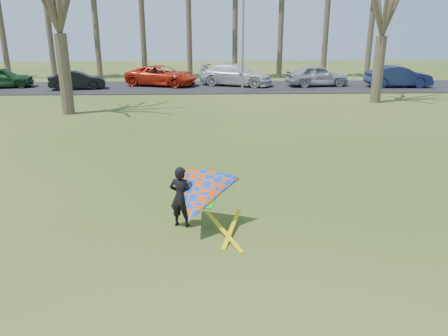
{
  "coord_description": "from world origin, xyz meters",
  "views": [
    {
      "loc": [
        -0.39,
        -8.8,
        4.69
      ],
      "look_at": [
        0.0,
        2.0,
        1.1
      ],
      "focal_mm": 35.0,
      "sensor_mm": 36.0,
      "label": 1
    }
  ],
  "objects_px": {
    "streetlight": "(245,27)",
    "car_0": "(2,77)",
    "car_3": "(236,75)",
    "kite_flyer": "(198,197)",
    "car_5": "(398,76)",
    "car_1": "(77,80)",
    "car_2": "(162,76)",
    "car_4": "(317,75)"
  },
  "relations": [
    {
      "from": "streetlight",
      "to": "car_0",
      "type": "height_order",
      "value": "streetlight"
    },
    {
      "from": "car_3",
      "to": "kite_flyer",
      "type": "height_order",
      "value": "kite_flyer"
    },
    {
      "from": "streetlight",
      "to": "car_5",
      "type": "relative_size",
      "value": 1.67
    },
    {
      "from": "car_1",
      "to": "car_3",
      "type": "xyz_separation_m",
      "value": [
        11.79,
        1.63,
        0.17
      ]
    },
    {
      "from": "streetlight",
      "to": "kite_flyer",
      "type": "xyz_separation_m",
      "value": [
        -2.82,
        -21.35,
        -3.62
      ]
    },
    {
      "from": "car_5",
      "to": "car_1",
      "type": "bearing_deg",
      "value": 93.08
    },
    {
      "from": "car_0",
      "to": "kite_flyer",
      "type": "xyz_separation_m",
      "value": [
        15.28,
        -24.42,
        0.02
      ]
    },
    {
      "from": "car_0",
      "to": "car_3",
      "type": "xyz_separation_m",
      "value": [
        17.71,
        0.61,
        0.07
      ]
    },
    {
      "from": "car_2",
      "to": "car_3",
      "type": "height_order",
      "value": "car_3"
    },
    {
      "from": "car_0",
      "to": "car_2",
      "type": "relative_size",
      "value": 0.81
    },
    {
      "from": "car_1",
      "to": "car_2",
      "type": "height_order",
      "value": "car_2"
    },
    {
      "from": "car_4",
      "to": "car_5",
      "type": "height_order",
      "value": "car_4"
    },
    {
      "from": "kite_flyer",
      "to": "car_3",
      "type": "bearing_deg",
      "value": 84.46
    },
    {
      "from": "car_1",
      "to": "car_4",
      "type": "distance_m",
      "value": 18.08
    },
    {
      "from": "car_1",
      "to": "car_3",
      "type": "height_order",
      "value": "car_3"
    },
    {
      "from": "car_2",
      "to": "kite_flyer",
      "type": "height_order",
      "value": "kite_flyer"
    },
    {
      "from": "car_1",
      "to": "car_5",
      "type": "height_order",
      "value": "car_5"
    },
    {
      "from": "car_0",
      "to": "kite_flyer",
      "type": "distance_m",
      "value": 28.81
    },
    {
      "from": "car_2",
      "to": "car_5",
      "type": "bearing_deg",
      "value": -76.24
    },
    {
      "from": "car_4",
      "to": "kite_flyer",
      "type": "distance_m",
      "value": 25.97
    },
    {
      "from": "car_0",
      "to": "car_1",
      "type": "relative_size",
      "value": 1.12
    },
    {
      "from": "car_4",
      "to": "car_3",
      "type": "bearing_deg",
      "value": 77.18
    },
    {
      "from": "car_0",
      "to": "car_4",
      "type": "xyz_separation_m",
      "value": [
        23.96,
        0.06,
        0.05
      ]
    },
    {
      "from": "car_0",
      "to": "car_5",
      "type": "bearing_deg",
      "value": -102.94
    },
    {
      "from": "streetlight",
      "to": "car_3",
      "type": "bearing_deg",
      "value": 96.0
    },
    {
      "from": "car_0",
      "to": "car_3",
      "type": "height_order",
      "value": "car_3"
    },
    {
      "from": "car_5",
      "to": "streetlight",
      "type": "bearing_deg",
      "value": 103.57
    },
    {
      "from": "streetlight",
      "to": "car_2",
      "type": "height_order",
      "value": "streetlight"
    },
    {
      "from": "car_1",
      "to": "car_4",
      "type": "xyz_separation_m",
      "value": [
        18.05,
        1.07,
        0.15
      ]
    },
    {
      "from": "car_2",
      "to": "car_5",
      "type": "relative_size",
      "value": 1.15
    },
    {
      "from": "streetlight",
      "to": "car_5",
      "type": "height_order",
      "value": "streetlight"
    },
    {
      "from": "car_1",
      "to": "car_3",
      "type": "bearing_deg",
      "value": -93.64
    },
    {
      "from": "car_1",
      "to": "car_5",
      "type": "relative_size",
      "value": 0.83
    },
    {
      "from": "car_4",
      "to": "kite_flyer",
      "type": "height_order",
      "value": "kite_flyer"
    },
    {
      "from": "streetlight",
      "to": "car_4",
      "type": "relative_size",
      "value": 1.69
    },
    {
      "from": "car_1",
      "to": "kite_flyer",
      "type": "height_order",
      "value": "kite_flyer"
    },
    {
      "from": "car_4",
      "to": "streetlight",
      "type": "bearing_deg",
      "value": 110.33
    },
    {
      "from": "car_3",
      "to": "car_0",
      "type": "bearing_deg",
      "value": 112.94
    },
    {
      "from": "car_0",
      "to": "car_5",
      "type": "distance_m",
      "value": 30.02
    },
    {
      "from": "car_0",
      "to": "car_4",
      "type": "distance_m",
      "value": 23.96
    },
    {
      "from": "car_2",
      "to": "car_4",
      "type": "xyz_separation_m",
      "value": [
        12.03,
        -0.65,
        0.04
      ]
    },
    {
      "from": "car_2",
      "to": "car_4",
      "type": "height_order",
      "value": "car_4"
    }
  ]
}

